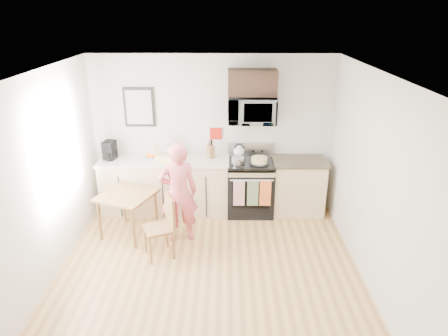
{
  "coord_description": "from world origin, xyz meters",
  "views": [
    {
      "loc": [
        0.23,
        -4.12,
        3.28
      ],
      "look_at": [
        0.2,
        1.0,
        1.2
      ],
      "focal_mm": 32.0,
      "sensor_mm": 36.0,
      "label": 1
    }
  ],
  "objects_px": {
    "dining_table": "(127,199)",
    "cake": "(259,161)",
    "person": "(178,193)",
    "chair": "(167,218)",
    "range": "(250,188)",
    "microwave": "(252,110)"
  },
  "relations": [
    {
      "from": "dining_table",
      "to": "cake",
      "type": "height_order",
      "value": "cake"
    },
    {
      "from": "person",
      "to": "chair",
      "type": "relative_size",
      "value": 1.71
    },
    {
      "from": "chair",
      "to": "cake",
      "type": "xyz_separation_m",
      "value": [
        1.35,
        1.18,
        0.39
      ]
    },
    {
      "from": "chair",
      "to": "cake",
      "type": "height_order",
      "value": "cake"
    },
    {
      "from": "dining_table",
      "to": "chair",
      "type": "xyz_separation_m",
      "value": [
        0.67,
        -0.52,
        -0.03
      ]
    },
    {
      "from": "range",
      "to": "person",
      "type": "distance_m",
      "value": 1.45
    },
    {
      "from": "range",
      "to": "cake",
      "type": "bearing_deg",
      "value": -38.31
    },
    {
      "from": "chair",
      "to": "dining_table",
      "type": "bearing_deg",
      "value": 118.06
    },
    {
      "from": "person",
      "to": "microwave",
      "type": "bearing_deg",
      "value": -149.11
    },
    {
      "from": "dining_table",
      "to": "cake",
      "type": "bearing_deg",
      "value": 17.86
    },
    {
      "from": "microwave",
      "to": "cake",
      "type": "xyz_separation_m",
      "value": [
        0.13,
        -0.21,
        -0.78
      ]
    },
    {
      "from": "person",
      "to": "dining_table",
      "type": "relative_size",
      "value": 1.86
    },
    {
      "from": "person",
      "to": "cake",
      "type": "xyz_separation_m",
      "value": [
        1.22,
        0.78,
        0.2
      ]
    },
    {
      "from": "range",
      "to": "chair",
      "type": "relative_size",
      "value": 1.29
    },
    {
      "from": "microwave",
      "to": "cake",
      "type": "distance_m",
      "value": 0.82
    },
    {
      "from": "microwave",
      "to": "dining_table",
      "type": "distance_m",
      "value": 2.37
    },
    {
      "from": "range",
      "to": "dining_table",
      "type": "height_order",
      "value": "range"
    },
    {
      "from": "cake",
      "to": "dining_table",
      "type": "bearing_deg",
      "value": -162.14
    },
    {
      "from": "dining_table",
      "to": "chair",
      "type": "height_order",
      "value": "chair"
    },
    {
      "from": "range",
      "to": "cake",
      "type": "relative_size",
      "value": 3.68
    },
    {
      "from": "person",
      "to": "chair",
      "type": "bearing_deg",
      "value": 61.12
    },
    {
      "from": "microwave",
      "to": "dining_table",
      "type": "bearing_deg",
      "value": -155.65
    }
  ]
}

